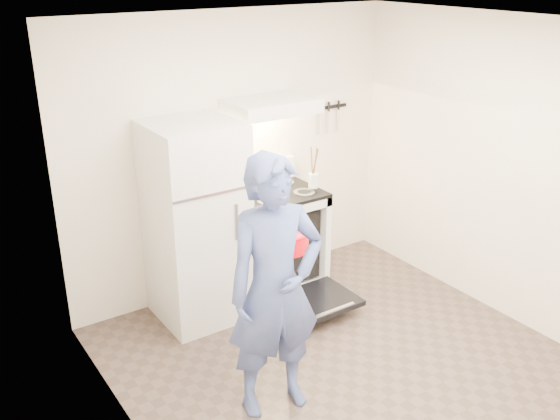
# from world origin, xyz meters

# --- Properties ---
(floor) EXTENTS (3.60, 3.60, 0.00)m
(floor) POSITION_xyz_m (0.00, 0.00, 0.00)
(floor) COLOR #4E3E36
(floor) RESTS_ON ground
(back_wall) EXTENTS (3.20, 0.02, 2.50)m
(back_wall) POSITION_xyz_m (0.00, 1.80, 1.25)
(back_wall) COLOR #EEE0C7
(back_wall) RESTS_ON ground
(refrigerator) EXTENTS (0.70, 0.70, 1.70)m
(refrigerator) POSITION_xyz_m (-0.58, 1.45, 0.85)
(refrigerator) COLOR silver
(refrigerator) RESTS_ON floor
(stove_body) EXTENTS (0.76, 0.65, 0.92)m
(stove_body) POSITION_xyz_m (0.23, 1.48, 0.46)
(stove_body) COLOR silver
(stove_body) RESTS_ON floor
(cooktop) EXTENTS (0.76, 0.65, 0.03)m
(cooktop) POSITION_xyz_m (0.23, 1.48, 0.94)
(cooktop) COLOR black
(cooktop) RESTS_ON stove_body
(backsplash) EXTENTS (0.76, 0.07, 0.20)m
(backsplash) POSITION_xyz_m (0.23, 1.76, 1.05)
(backsplash) COLOR silver
(backsplash) RESTS_ON cooktop
(oven_door) EXTENTS (0.70, 0.54, 0.04)m
(oven_door) POSITION_xyz_m (0.23, 0.88, 0.12)
(oven_door) COLOR black
(oven_door) RESTS_ON floor
(oven_rack) EXTENTS (0.60, 0.52, 0.01)m
(oven_rack) POSITION_xyz_m (0.23, 1.48, 0.44)
(oven_rack) COLOR slate
(oven_rack) RESTS_ON stove_body
(range_hood) EXTENTS (0.76, 0.50, 0.12)m
(range_hood) POSITION_xyz_m (0.23, 1.55, 1.71)
(range_hood) COLOR silver
(range_hood) RESTS_ON back_wall
(knife_strip) EXTENTS (0.40, 0.02, 0.03)m
(knife_strip) POSITION_xyz_m (1.05, 1.79, 1.55)
(knife_strip) COLOR black
(knife_strip) RESTS_ON back_wall
(pizza_stone) EXTENTS (0.35, 0.35, 0.02)m
(pizza_stone) POSITION_xyz_m (0.14, 1.51, 0.45)
(pizza_stone) COLOR #8A6950
(pizza_stone) RESTS_ON oven_rack
(tea_kettle) EXTENTS (0.24, 0.20, 0.29)m
(tea_kettle) POSITION_xyz_m (0.07, 1.69, 1.10)
(tea_kettle) COLOR silver
(tea_kettle) RESTS_ON cooktop
(utensil_jar) EXTENTS (0.09, 0.09, 0.13)m
(utensil_jar) POSITION_xyz_m (0.53, 1.32, 1.05)
(utensil_jar) COLOR silver
(utensil_jar) RESTS_ON cooktop
(person) EXTENTS (0.72, 0.53, 1.81)m
(person) POSITION_xyz_m (-0.69, 0.10, 0.90)
(person) COLOR navy
(person) RESTS_ON floor
(dutch_oven) EXTENTS (0.37, 0.30, 0.24)m
(dutch_oven) POSITION_xyz_m (-0.32, 0.50, 0.99)
(dutch_oven) COLOR red
(dutch_oven) RESTS_ON person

